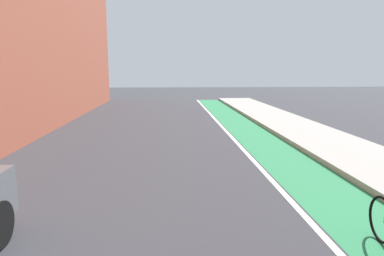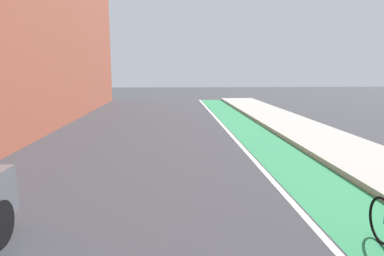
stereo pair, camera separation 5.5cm
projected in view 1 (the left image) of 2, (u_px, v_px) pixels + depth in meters
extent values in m
plane|color=#38383D|center=(162.00, 178.00, 7.86)|extent=(78.74, 78.74, 0.00)
cube|color=#2D8451|center=(278.00, 154.00, 10.05)|extent=(1.60, 35.79, 0.00)
cube|color=white|center=(248.00, 155.00, 9.99)|extent=(0.12, 35.79, 0.00)
cube|color=#A8A59E|center=(347.00, 151.00, 10.18)|extent=(2.50, 35.79, 0.14)
torus|color=black|center=(381.00, 219.00, 4.90)|extent=(0.09, 0.67, 0.67)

